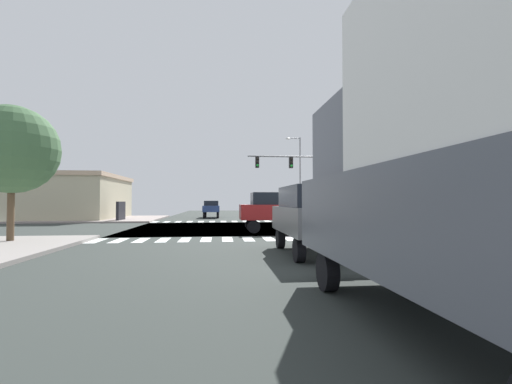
% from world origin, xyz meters
% --- Properties ---
extents(ground, '(90.00, 90.00, 0.05)m').
position_xyz_m(ground, '(0.00, 0.00, -0.03)').
color(ground, '#2F3431').
extents(sidewalk_corner_ne, '(12.00, 12.00, 0.14)m').
position_xyz_m(sidewalk_corner_ne, '(13.00, 12.00, 0.07)').
color(sidewalk_corner_ne, gray).
rests_on(sidewalk_corner_ne, ground).
extents(sidewalk_corner_nw, '(12.00, 12.00, 0.14)m').
position_xyz_m(sidewalk_corner_nw, '(-13.00, 12.00, 0.07)').
color(sidewalk_corner_nw, gray).
rests_on(sidewalk_corner_nw, ground).
extents(crosswalk_near, '(13.50, 2.00, 0.01)m').
position_xyz_m(crosswalk_near, '(-0.25, -7.30, 0.00)').
color(crosswalk_near, white).
rests_on(crosswalk_near, ground).
extents(crosswalk_far, '(13.50, 2.00, 0.01)m').
position_xyz_m(crosswalk_far, '(-0.25, 7.30, 0.00)').
color(crosswalk_far, white).
rests_on(crosswalk_far, ground).
extents(traffic_signal_mast, '(7.34, 0.55, 6.31)m').
position_xyz_m(traffic_signal_mast, '(5.77, 6.98, 4.69)').
color(traffic_signal_mast, gray).
rests_on(traffic_signal_mast, ground).
extents(gas_station_sign, '(1.60, 0.20, 7.26)m').
position_xyz_m(gas_station_sign, '(9.62, -9.51, 4.97)').
color(gas_station_sign, silver).
rests_on(gas_station_sign, ground).
extents(street_lamp, '(1.78, 0.32, 9.26)m').
position_xyz_m(street_lamp, '(8.02, 15.32, 5.45)').
color(street_lamp, gray).
rests_on(street_lamp, ground).
extents(bank_building, '(15.45, 11.29, 4.50)m').
position_xyz_m(bank_building, '(-18.32, 12.92, 2.26)').
color(bank_building, '#BAB292').
rests_on(bank_building, ground).
extents(sidewalk_tree, '(3.78, 3.78, 5.93)m').
position_xyz_m(sidewalk_tree, '(-10.00, -8.11, 4.03)').
color(sidewalk_tree, brown).
rests_on(sidewalk_tree, ground).
extents(suv_nearside_1, '(4.60, 1.96, 2.34)m').
position_xyz_m(suv_nearside_1, '(2.39, -3.50, 1.39)').
color(suv_nearside_1, black).
rests_on(suv_nearside_1, ground).
extents(suv_queued_4, '(1.96, 4.60, 2.34)m').
position_xyz_m(suv_queued_4, '(2.00, -12.23, 1.39)').
color(suv_queued_4, black).
rests_on(suv_queued_4, ground).
extents(sedan_trailing_1, '(1.80, 4.30, 1.88)m').
position_xyz_m(sedan_trailing_1, '(-2.00, 14.76, 1.12)').
color(sedan_trailing_1, black).
rests_on(sedan_trailing_1, ground).
extents(box_truck_outer_1, '(2.40, 7.20, 4.85)m').
position_xyz_m(box_truck_outer_1, '(2.00, -19.69, 2.56)').
color(box_truck_outer_1, black).
rests_on(box_truck_outer_1, ground).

